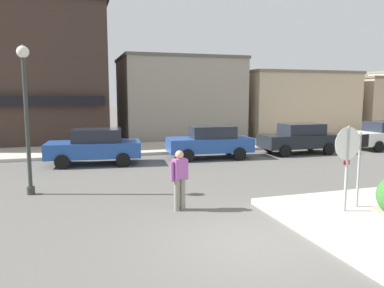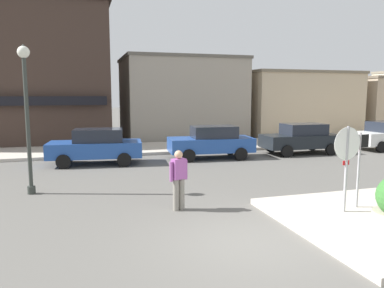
# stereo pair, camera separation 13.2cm
# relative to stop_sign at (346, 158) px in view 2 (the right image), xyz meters

# --- Properties ---
(ground_plane) EXTENTS (160.00, 160.00, 0.00)m
(ground_plane) POSITION_rel_stop_sign_xyz_m (-2.89, -0.83, -1.52)
(ground_plane) COLOR #5B5954
(kerb_far) EXTENTS (80.00, 4.00, 0.15)m
(kerb_far) POSITION_rel_stop_sign_xyz_m (-2.89, 12.85, -1.44)
(kerb_far) COLOR beige
(kerb_far) RESTS_ON ground
(stop_sign) EXTENTS (0.82, 0.11, 2.30)m
(stop_sign) POSITION_rel_stop_sign_xyz_m (0.00, 0.00, 0.00)
(stop_sign) COLOR #9E9EA3
(stop_sign) RESTS_ON ground
(one_way_sign) EXTENTS (0.60, 0.08, 2.10)m
(one_way_sign) POSITION_rel_stop_sign_xyz_m (0.57, 0.22, -0.19)
(one_way_sign) COLOR #9E9EA3
(one_way_sign) RESTS_ON ground
(lamp_post) EXTENTS (0.36, 0.36, 4.54)m
(lamp_post) POSITION_rel_stop_sign_xyz_m (-7.79, 4.66, 1.44)
(lamp_post) COLOR #333833
(lamp_post) RESTS_ON ground
(parked_car_nearest) EXTENTS (4.17, 2.21, 1.56)m
(parked_car_nearest) POSITION_rel_stop_sign_xyz_m (-5.63, 9.19, -0.71)
(parked_car_nearest) COLOR #234C9E
(parked_car_nearest) RESTS_ON ground
(parked_car_second) EXTENTS (4.13, 2.13, 1.56)m
(parked_car_second) POSITION_rel_stop_sign_xyz_m (-0.25, 9.17, -0.71)
(parked_car_second) COLOR #234C9E
(parked_car_second) RESTS_ON ground
(parked_car_third) EXTENTS (4.04, 1.96, 1.56)m
(parked_car_third) POSITION_rel_stop_sign_xyz_m (4.67, 9.16, -0.71)
(parked_car_third) COLOR black
(parked_car_third) RESTS_ON ground
(pedestrian_crossing_near) EXTENTS (0.55, 0.32, 1.61)m
(pedestrian_crossing_near) POSITION_rel_stop_sign_xyz_m (-3.82, 1.77, -0.65)
(pedestrian_crossing_near) COLOR gray
(pedestrian_crossing_near) RESTS_ON ground
(building_corner_shop) EXTENTS (11.88, 10.20, 8.58)m
(building_corner_shop) POSITION_rel_stop_sign_xyz_m (-10.22, 19.69, 2.78)
(building_corner_shop) COLOR #3D2D26
(building_corner_shop) RESTS_ON ground
(building_storefront_left_near) EXTENTS (8.29, 6.50, 5.61)m
(building_storefront_left_near) POSITION_rel_stop_sign_xyz_m (0.77, 18.69, 1.29)
(building_storefront_left_near) COLOR #9E9384
(building_storefront_left_near) RESTS_ON ground
(building_storefront_left_mid) EXTENTS (8.69, 7.56, 4.74)m
(building_storefront_left_mid) POSITION_rel_stop_sign_xyz_m (9.72, 18.90, 0.86)
(building_storefront_left_mid) COLOR tan
(building_storefront_left_mid) RESTS_ON ground
(building_storefront_right_near) EXTENTS (5.42, 6.91, 4.43)m
(building_storefront_right_near) POSITION_rel_stop_sign_xyz_m (17.51, 18.52, 0.70)
(building_storefront_right_near) COLOR tan
(building_storefront_right_near) RESTS_ON ground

